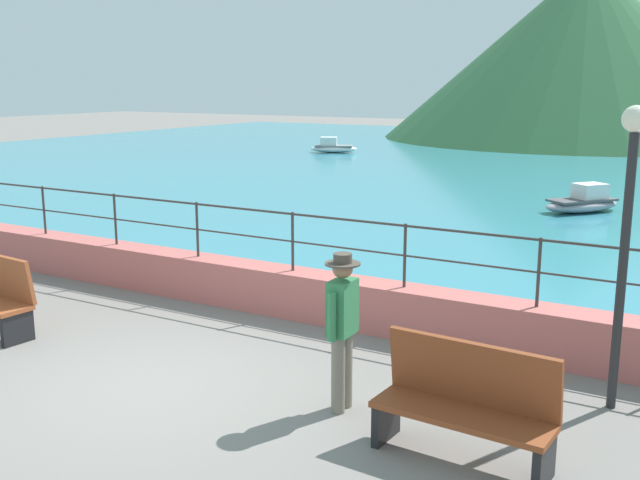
{
  "coord_description": "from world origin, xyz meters",
  "views": [
    {
      "loc": [
        5.87,
        -6.03,
        3.51
      ],
      "look_at": [
        0.19,
        3.7,
        1.1
      ],
      "focal_mm": 41.7,
      "sensor_mm": 36.0,
      "label": 1
    }
  ],
  "objects_px": {
    "bench_far": "(466,402)",
    "person_walking": "(342,324)",
    "boat_0": "(583,202)",
    "lamp_post": "(628,211)",
    "boat_2": "(333,147)"
  },
  "relations": [
    {
      "from": "boat_0",
      "to": "lamp_post",
      "type": "bearing_deg",
      "value": -77.49
    },
    {
      "from": "person_walking",
      "to": "lamp_post",
      "type": "relative_size",
      "value": 0.53
    },
    {
      "from": "boat_0",
      "to": "person_walking",
      "type": "bearing_deg",
      "value": -89.07
    },
    {
      "from": "lamp_post",
      "to": "boat_2",
      "type": "xyz_separation_m",
      "value": [
        -16.98,
        23.97,
        -1.87
      ]
    },
    {
      "from": "bench_far",
      "to": "lamp_post",
      "type": "relative_size",
      "value": 0.53
    },
    {
      "from": "person_walking",
      "to": "boat_2",
      "type": "xyz_separation_m",
      "value": [
        -14.44,
        25.5,
        -0.65
      ]
    },
    {
      "from": "boat_0",
      "to": "boat_2",
      "type": "xyz_separation_m",
      "value": [
        -14.21,
        11.5,
        0.0
      ]
    },
    {
      "from": "lamp_post",
      "to": "boat_2",
      "type": "distance_m",
      "value": 29.43
    },
    {
      "from": "bench_far",
      "to": "person_walking",
      "type": "relative_size",
      "value": 0.99
    },
    {
      "from": "lamp_post",
      "to": "boat_0",
      "type": "bearing_deg",
      "value": 102.51
    },
    {
      "from": "boat_2",
      "to": "lamp_post",
      "type": "bearing_deg",
      "value": -54.69
    },
    {
      "from": "person_walking",
      "to": "lamp_post",
      "type": "bearing_deg",
      "value": 31.16
    },
    {
      "from": "person_walking",
      "to": "boat_0",
      "type": "xyz_separation_m",
      "value": [
        -0.23,
        14.0,
        -0.65
      ]
    },
    {
      "from": "lamp_post",
      "to": "bench_far",
      "type": "bearing_deg",
      "value": -118.57
    },
    {
      "from": "boat_0",
      "to": "boat_2",
      "type": "relative_size",
      "value": 0.97
    }
  ]
}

